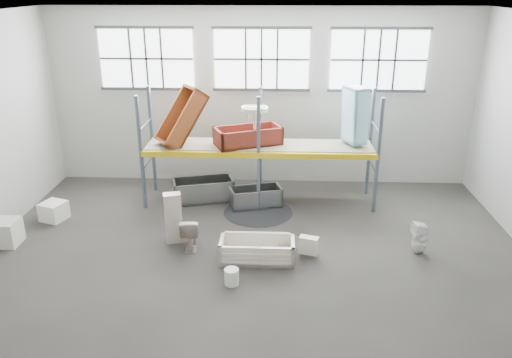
# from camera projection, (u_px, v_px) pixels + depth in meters

# --- Properties ---
(floor) EXTENTS (12.00, 10.00, 0.10)m
(floor) POSITION_uv_depth(u_px,v_px,m) (253.00, 269.00, 10.65)
(floor) COLOR #4B463F
(floor) RESTS_ON ground
(ceiling) EXTENTS (12.00, 10.00, 0.10)m
(ceiling) POSITION_uv_depth(u_px,v_px,m) (252.00, 15.00, 8.79)
(ceiling) COLOR silver
(ceiling) RESTS_ON ground
(wall_back) EXTENTS (12.00, 0.10, 5.00)m
(wall_back) POSITION_uv_depth(u_px,v_px,m) (261.00, 98.00, 14.42)
(wall_back) COLOR #AEACA2
(wall_back) RESTS_ON ground
(wall_front) EXTENTS (12.00, 0.10, 5.00)m
(wall_front) POSITION_uv_depth(u_px,v_px,m) (227.00, 316.00, 5.02)
(wall_front) COLOR #AAA89D
(wall_front) RESTS_ON ground
(window_left) EXTENTS (2.60, 0.04, 1.60)m
(window_left) POSITION_uv_depth(u_px,v_px,m) (147.00, 58.00, 14.04)
(window_left) COLOR white
(window_left) RESTS_ON wall_back
(window_mid) EXTENTS (2.60, 0.04, 1.60)m
(window_mid) POSITION_uv_depth(u_px,v_px,m) (261.00, 59.00, 13.91)
(window_mid) COLOR white
(window_mid) RESTS_ON wall_back
(window_right) EXTENTS (2.60, 0.04, 1.60)m
(window_right) POSITION_uv_depth(u_px,v_px,m) (379.00, 60.00, 13.78)
(window_right) COLOR white
(window_right) RESTS_ON wall_back
(rack_upright_la) EXTENTS (0.08, 0.08, 3.00)m
(rack_upright_la) POSITION_uv_depth(u_px,v_px,m) (141.00, 154.00, 12.90)
(rack_upright_la) COLOR slate
(rack_upright_la) RESTS_ON floor
(rack_upright_lb) EXTENTS (0.08, 0.08, 3.00)m
(rack_upright_lb) POSITION_uv_depth(u_px,v_px,m) (152.00, 140.00, 14.02)
(rack_upright_lb) COLOR slate
(rack_upright_lb) RESTS_ON floor
(rack_upright_ma) EXTENTS (0.08, 0.08, 3.00)m
(rack_upright_ma) POSITION_uv_depth(u_px,v_px,m) (258.00, 155.00, 12.78)
(rack_upright_ma) COLOR slate
(rack_upright_ma) RESTS_ON floor
(rack_upright_mb) EXTENTS (0.08, 0.08, 3.00)m
(rack_upright_mb) POSITION_uv_depth(u_px,v_px,m) (260.00, 141.00, 13.90)
(rack_upright_mb) COLOR slate
(rack_upright_mb) RESTS_ON floor
(rack_upright_ra) EXTENTS (0.08, 0.08, 3.00)m
(rack_upright_ra) POSITION_uv_depth(u_px,v_px,m) (378.00, 157.00, 12.66)
(rack_upright_ra) COLOR slate
(rack_upright_ra) RESTS_ON floor
(rack_upright_rb) EXTENTS (0.08, 0.08, 3.00)m
(rack_upright_rb) POSITION_uv_depth(u_px,v_px,m) (370.00, 143.00, 13.77)
(rack_upright_rb) COLOR slate
(rack_upright_rb) RESTS_ON floor
(rack_beam_front) EXTENTS (6.00, 0.10, 0.14)m
(rack_beam_front) POSITION_uv_depth(u_px,v_px,m) (258.00, 155.00, 12.78)
(rack_beam_front) COLOR yellow
(rack_beam_front) RESTS_ON floor
(rack_beam_back) EXTENTS (6.00, 0.10, 0.14)m
(rack_beam_back) POSITION_uv_depth(u_px,v_px,m) (260.00, 141.00, 13.90)
(rack_beam_back) COLOR yellow
(rack_beam_back) RESTS_ON floor
(shelf_deck) EXTENTS (5.90, 1.10, 0.03)m
(shelf_deck) POSITION_uv_depth(u_px,v_px,m) (259.00, 145.00, 13.31)
(shelf_deck) COLOR gray
(shelf_deck) RESTS_ON floor
(wet_patch) EXTENTS (1.80, 1.80, 0.00)m
(wet_patch) POSITION_uv_depth(u_px,v_px,m) (258.00, 212.00, 13.14)
(wet_patch) COLOR black
(wet_patch) RESTS_ON floor
(bathtub_beige) EXTENTS (1.59, 0.75, 0.47)m
(bathtub_beige) POSITION_uv_depth(u_px,v_px,m) (257.00, 249.00, 10.85)
(bathtub_beige) COLOR beige
(bathtub_beige) RESTS_ON floor
(cistern_spare) EXTENTS (0.44, 0.30, 0.39)m
(cistern_spare) POSITION_uv_depth(u_px,v_px,m) (309.00, 245.00, 10.93)
(cistern_spare) COLOR beige
(cistern_spare) RESTS_ON bathtub_beige
(sink_in_tub) EXTENTS (0.42, 0.42, 0.14)m
(sink_in_tub) POSITION_uv_depth(u_px,v_px,m) (285.00, 244.00, 11.22)
(sink_in_tub) COLOR beige
(sink_in_tub) RESTS_ON bathtub_beige
(toilet_beige) EXTENTS (0.48, 0.76, 0.75)m
(toilet_beige) POSITION_uv_depth(u_px,v_px,m) (190.00, 232.00, 11.29)
(toilet_beige) COLOR #C4ADA0
(toilet_beige) RESTS_ON floor
(cistern_tall) EXTENTS (0.43, 0.34, 1.19)m
(cistern_tall) POSITION_uv_depth(u_px,v_px,m) (173.00, 218.00, 11.47)
(cistern_tall) COLOR beige
(cistern_tall) RESTS_ON floor
(toilet_white) EXTENTS (0.40, 0.39, 0.74)m
(toilet_white) POSITION_uv_depth(u_px,v_px,m) (420.00, 238.00, 11.05)
(toilet_white) COLOR white
(toilet_white) RESTS_ON floor
(steel_tub_left) EXTENTS (1.76, 1.15, 0.59)m
(steel_tub_left) POSITION_uv_depth(u_px,v_px,m) (203.00, 190.00, 13.80)
(steel_tub_left) COLOR #929699
(steel_tub_left) RESTS_ON floor
(steel_tub_right) EXTENTS (1.47, 0.98, 0.49)m
(steel_tub_right) POSITION_uv_depth(u_px,v_px,m) (256.00, 197.00, 13.48)
(steel_tub_right) COLOR #94979C
(steel_tub_right) RESTS_ON floor
(rust_tub_flat) EXTENTS (1.88, 1.40, 0.48)m
(rust_tub_flat) POSITION_uv_depth(u_px,v_px,m) (248.00, 136.00, 13.24)
(rust_tub_flat) COLOR maroon
(rust_tub_flat) RESTS_ON shelf_deck
(rust_tub_tilted) EXTENTS (1.52, 1.39, 1.61)m
(rust_tub_tilted) POSITION_uv_depth(u_px,v_px,m) (182.00, 118.00, 13.14)
(rust_tub_tilted) COLOR #954F15
(rust_tub_tilted) RESTS_ON shelf_deck
(sink_on_shelf) EXTENTS (0.68, 0.53, 0.61)m
(sink_on_shelf) POSITION_uv_depth(u_px,v_px,m) (255.00, 128.00, 12.93)
(sink_on_shelf) COLOR white
(sink_on_shelf) RESTS_ON rust_tub_flat
(blue_tub_upright) EXTENTS (0.69, 0.81, 1.46)m
(blue_tub_upright) POSITION_uv_depth(u_px,v_px,m) (355.00, 115.00, 12.99)
(blue_tub_upright) COLOR #A2E3F5
(blue_tub_upright) RESTS_ON shelf_deck
(bucket) EXTENTS (0.33, 0.33, 0.34)m
(bucket) POSITION_uv_depth(u_px,v_px,m) (232.00, 277.00, 9.96)
(bucket) COLOR silver
(bucket) RESTS_ON floor
(carton_near) EXTENTS (0.68, 0.59, 0.58)m
(carton_near) POSITION_uv_depth(u_px,v_px,m) (4.00, 232.00, 11.46)
(carton_near) COLOR silver
(carton_near) RESTS_ON floor
(carton_far) EXTENTS (0.70, 0.70, 0.46)m
(carton_far) POSITION_uv_depth(u_px,v_px,m) (54.00, 211.00, 12.68)
(carton_far) COLOR white
(carton_far) RESTS_ON floor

